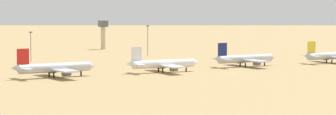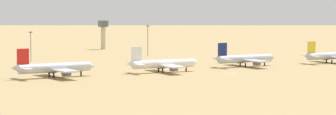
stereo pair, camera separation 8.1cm
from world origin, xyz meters
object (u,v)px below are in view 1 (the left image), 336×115
(parked_jet_white_3, at_px, (163,64))
(light_pole_west, at_px, (31,45))
(control_tower, at_px, (103,32))
(light_pole_mid, at_px, (148,39))
(parked_jet_navy_4, at_px, (245,59))
(parked_jet_yellow_5, at_px, (331,56))
(parked_jet_red_2, at_px, (54,68))

(parked_jet_white_3, relative_size, light_pole_west, 2.26)
(control_tower, distance_m, light_pole_mid, 70.18)
(parked_jet_white_3, height_order, light_pole_mid, light_pole_mid)
(parked_jet_navy_4, xyz_separation_m, control_tower, (4.69, 159.31, 7.64))
(parked_jet_navy_4, distance_m, light_pole_mid, 89.77)
(parked_jet_navy_4, relative_size, parked_jet_yellow_5, 1.04)
(light_pole_west, bearing_deg, light_pole_mid, 2.11)
(parked_jet_red_2, xyz_separation_m, light_pole_mid, (100.81, 87.71, 6.04))
(parked_jet_red_2, height_order, light_pole_west, light_pole_west)
(parked_jet_white_3, relative_size, light_pole_mid, 2.04)
(parked_jet_navy_4, height_order, light_pole_west, light_pole_west)
(parked_jet_navy_4, distance_m, light_pole_west, 116.85)
(light_pole_mid, bearing_deg, light_pole_west, -177.89)
(parked_jet_yellow_5, distance_m, light_pole_west, 160.70)
(control_tower, xyz_separation_m, light_pole_west, (-82.83, -72.58, -2.30))
(parked_jet_navy_4, distance_m, parked_jet_yellow_5, 52.53)
(parked_jet_yellow_5, bearing_deg, light_pole_mid, 125.06)
(parked_jet_red_2, xyz_separation_m, light_pole_west, (25.19, 84.92, 5.11))
(parked_jet_navy_4, bearing_deg, control_tower, 92.27)
(parked_jet_yellow_5, height_order, light_pole_mid, light_pole_mid)
(light_pole_west, relative_size, light_pole_mid, 0.90)
(parked_jet_red_2, distance_m, light_pole_mid, 133.76)
(parked_jet_yellow_5, height_order, light_pole_west, light_pole_west)
(parked_jet_red_2, distance_m, parked_jet_yellow_5, 155.61)
(parked_jet_yellow_5, distance_m, control_tower, 173.45)
(parked_jet_navy_4, height_order, light_pole_mid, light_pole_mid)
(parked_jet_red_2, xyz_separation_m, parked_jet_white_3, (52.40, -5.36, -0.28))
(parked_jet_navy_4, relative_size, light_pole_mid, 2.06)
(parked_jet_white_3, height_order, control_tower, control_tower)
(parked_jet_red_2, height_order, light_pole_mid, light_pole_mid)
(light_pole_mid, bearing_deg, parked_jet_red_2, -138.97)
(parked_jet_white_3, distance_m, light_pole_mid, 105.10)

